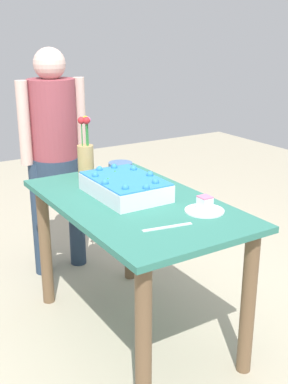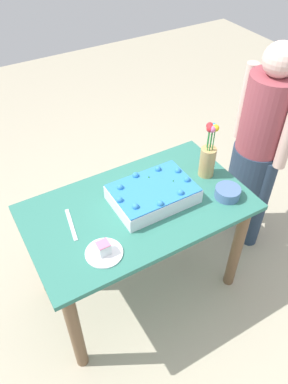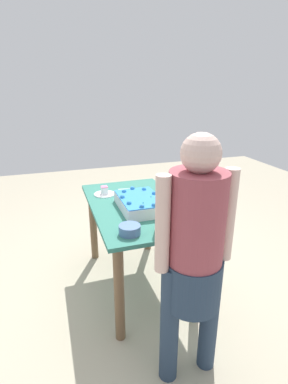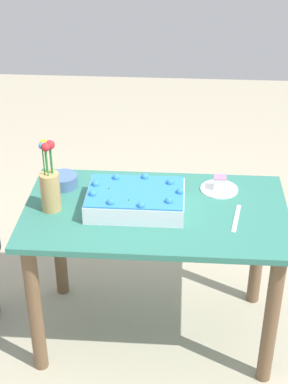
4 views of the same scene
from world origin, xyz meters
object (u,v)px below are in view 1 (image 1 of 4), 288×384
sheet_cake (125,186)px  cake_knife (167,227)px  flower_vase (86,155)px  fruit_bowl (121,167)px  serving_plate_with_slice (205,207)px  person_standing (55,149)px

sheet_cake → cake_knife: (0.47, -0.06, -0.05)m
flower_vase → fruit_bowl: flower_vase is taller
flower_vase → fruit_bowl: (0.01, 0.22, -0.10)m
serving_plate_with_slice → cake_knife: 0.27m
sheet_cake → serving_plate_with_slice: sheet_cake is taller
cake_knife → sheet_cake: bearing=93.2°
cake_knife → person_standing: size_ratio=0.16×
sheet_cake → person_standing: person_standing is taller
serving_plate_with_slice → cake_knife: serving_plate_with_slice is taller
flower_vase → fruit_bowl: 0.24m
serving_plate_with_slice → cake_knife: (0.07, -0.26, -0.02)m
cake_knife → flower_vase: 0.88m
serving_plate_with_slice → flower_vase: (-0.80, -0.23, 0.11)m
fruit_bowl → flower_vase: bearing=-93.7°
sheet_cake → flower_vase: size_ratio=1.28×
sheet_cake → fruit_bowl: 0.43m
serving_plate_with_slice → person_standing: (-1.23, -0.25, 0.06)m
sheet_cake → fruit_bowl: sheet_cake is taller
serving_plate_with_slice → fruit_bowl: serving_plate_with_slice is taller
person_standing → sheet_cake: bearing=3.3°
sheet_cake → person_standing: (-0.83, -0.05, 0.03)m
serving_plate_with_slice → fruit_bowl: 0.78m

